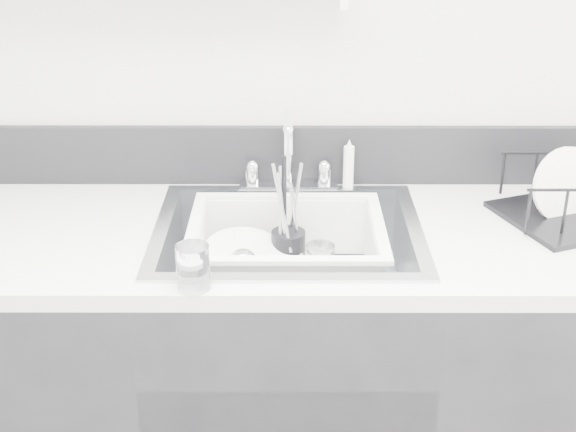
{
  "coord_description": "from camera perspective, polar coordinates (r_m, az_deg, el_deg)",
  "views": [
    {
      "loc": [
        0.0,
        -0.54,
        1.75
      ],
      "look_at": [
        0.0,
        1.14,
        0.98
      ],
      "focal_mm": 50.0,
      "sensor_mm": 36.0,
      "label": 1
    }
  ],
  "objects": [
    {
      "name": "counter_run",
      "position": [
        2.16,
        0.0,
        -12.08
      ],
      "size": [
        3.2,
        0.62,
        0.92
      ],
      "color": "black",
      "rests_on": "ground"
    },
    {
      "name": "tumbler_counter",
      "position": [
        1.66,
        -6.77,
        -3.64
      ],
      "size": [
        0.08,
        0.08,
        0.1
      ],
      "primitive_type": "cylinder",
      "rotation": [
        0.0,
        0.0,
        0.1
      ],
      "color": "white",
      "rests_on": "counter_run"
    },
    {
      "name": "sink",
      "position": [
        1.96,
        0.0,
        -3.38
      ],
      "size": [
        0.64,
        0.52,
        0.2
      ],
      "primitive_type": null,
      "color": "silver",
      "rests_on": "counter_run"
    },
    {
      "name": "tumbler_in_tub",
      "position": [
        1.98,
        2.29,
        -3.44
      ],
      "size": [
        0.09,
        0.09,
        0.1
      ],
      "primitive_type": "cylinder",
      "rotation": [
        0.0,
        0.0,
        0.33
      ],
      "color": "white",
      "rests_on": "wash_tub"
    },
    {
      "name": "ladle",
      "position": [
        1.96,
        -1.26,
        -4.13
      ],
      "size": [
        0.3,
        0.18,
        0.08
      ],
      "primitive_type": null,
      "rotation": [
        0.0,
        0.0,
        -0.29
      ],
      "color": "silver",
      "rests_on": "wash_tub"
    },
    {
      "name": "side_sprayer",
      "position": [
        2.13,
        4.33,
        3.67
      ],
      "size": [
        0.03,
        0.03,
        0.14
      ],
      "primitive_type": "cylinder",
      "color": "white",
      "rests_on": "counter_run"
    },
    {
      "name": "backsplash",
      "position": [
        2.16,
        0.02,
        4.34
      ],
      "size": [
        3.2,
        0.02,
        0.16
      ],
      "primitive_type": "cube",
      "color": "black",
      "rests_on": "counter_run"
    },
    {
      "name": "utensil_cup",
      "position": [
        2.03,
        0.01,
        -2.29
      ],
      "size": [
        0.09,
        0.09,
        0.29
      ],
      "rotation": [
        0.0,
        0.0,
        0.01
      ],
      "color": "black",
      "rests_on": "wash_tub"
    },
    {
      "name": "wash_tub",
      "position": [
        1.96,
        -0.11,
        -2.89
      ],
      "size": [
        0.56,
        0.5,
        0.18
      ],
      "primitive_type": null,
      "rotation": [
        0.0,
        0.0,
        -0.27
      ],
      "color": "white",
      "rests_on": "sink"
    },
    {
      "name": "bowl_small",
      "position": [
        1.94,
        2.99,
        -5.22
      ],
      "size": [
        0.12,
        0.12,
        0.03
      ],
      "primitive_type": "imported",
      "rotation": [
        0.0,
        0.0,
        -0.19
      ],
      "color": "white",
      "rests_on": "wash_tub"
    },
    {
      "name": "plate_stack",
      "position": [
        1.98,
        -2.68,
        -4.15
      ],
      "size": [
        0.28,
        0.28,
        0.11
      ],
      "rotation": [
        0.0,
        0.0,
        0.2
      ],
      "color": "white",
      "rests_on": "wash_tub"
    },
    {
      "name": "faucet",
      "position": [
        2.12,
        0.02,
        3.35
      ],
      "size": [
        0.26,
        0.18,
        0.23
      ],
      "color": "silver",
      "rests_on": "counter_run"
    }
  ]
}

